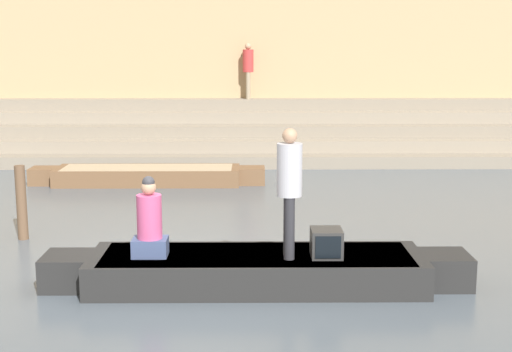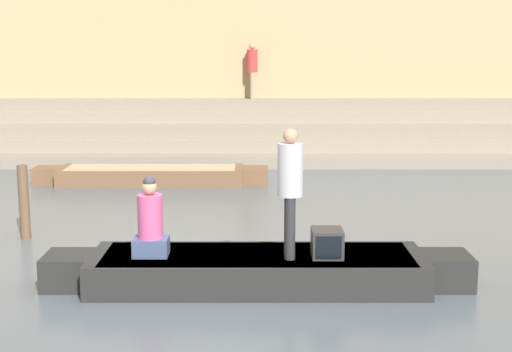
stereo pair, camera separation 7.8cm
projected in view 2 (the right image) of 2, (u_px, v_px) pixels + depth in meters
The scene contains 10 objects.
ground_plane at pixel (165, 270), 10.85m from camera, with size 120.00×120.00×0.00m, color #4C5660.
ghat_steps at pixel (210, 137), 21.57m from camera, with size 36.00×3.37×1.72m.
back_wall at pixel (212, 21), 22.74m from camera, with size 34.20×1.28×8.34m.
rowboat_main at pixel (256, 269), 10.06m from camera, with size 6.01×1.46×0.47m.
person_standing at pixel (289, 184), 9.70m from camera, with size 0.35×0.35×1.80m.
person_rowing at pixel (149, 224), 9.88m from camera, with size 0.49×0.38×1.13m.
tv_set at pixel (326, 243), 9.87m from camera, with size 0.43×0.46×0.39m.
moored_boat_shore at pixel (150, 175), 17.55m from camera, with size 5.75×1.18×0.41m.
mooring_post at pixel (23, 202), 12.47m from camera, with size 0.18×0.18×1.32m, color brown.
person_on_steps at pixel (251, 67), 22.08m from camera, with size 0.33×0.33×1.72m.
Camera 2 is at (1.37, -10.41, 3.36)m, focal length 50.00 mm.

